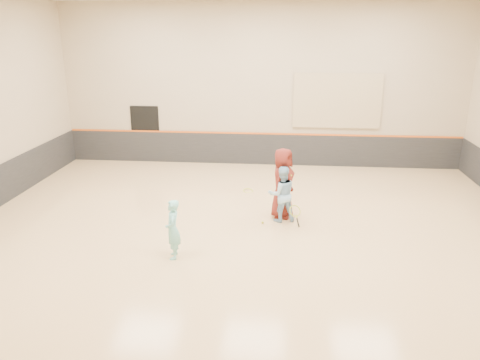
# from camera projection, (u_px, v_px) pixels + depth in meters

# --- Properties ---
(room) EXTENTS (15.04, 12.04, 6.22)m
(room) POSITION_uv_depth(u_px,v_px,m) (249.00, 197.00, 12.30)
(room) COLOR tan
(room) RESTS_ON ground
(wainscot_back) EXTENTS (14.90, 0.04, 1.20)m
(wainscot_back) POSITION_uv_depth(u_px,v_px,m) (260.00, 149.00, 18.01)
(wainscot_back) COLOR #232326
(wainscot_back) RESTS_ON floor
(accent_stripe) EXTENTS (14.90, 0.03, 0.06)m
(accent_stripe) POSITION_uv_depth(u_px,v_px,m) (261.00, 133.00, 17.81)
(accent_stripe) COLOR #D85914
(accent_stripe) RESTS_ON wall_back
(acoustic_panel) EXTENTS (3.20, 0.08, 2.00)m
(acoustic_panel) POSITION_uv_depth(u_px,v_px,m) (337.00, 101.00, 17.16)
(acoustic_panel) COLOR tan
(acoustic_panel) RESTS_ON wall_back
(doorway) EXTENTS (1.10, 0.05, 2.20)m
(doorway) POSITION_uv_depth(u_px,v_px,m) (146.00, 134.00, 18.27)
(doorway) COLOR black
(doorway) RESTS_ON floor
(girl) EXTENTS (0.42, 0.56, 1.40)m
(girl) POSITION_uv_depth(u_px,v_px,m) (173.00, 229.00, 10.60)
(girl) COLOR #79D2D2
(girl) RESTS_ON floor
(instructor) EXTENTS (0.89, 0.77, 1.56)m
(instructor) POSITION_uv_depth(u_px,v_px,m) (282.00, 194.00, 12.63)
(instructor) COLOR #95C2E6
(instructor) RESTS_ON floor
(young_man) EXTENTS (0.90, 1.11, 1.96)m
(young_man) POSITION_uv_depth(u_px,v_px,m) (283.00, 183.00, 12.89)
(young_man) COLOR maroon
(young_man) RESTS_ON floor
(held_racket) EXTENTS (0.44, 0.44, 0.62)m
(held_racket) POSITION_uv_depth(u_px,v_px,m) (295.00, 211.00, 12.42)
(held_racket) COLOR #B9C92C
(held_racket) RESTS_ON instructor
(spare_racket) EXTENTS (0.71, 0.71, 0.15)m
(spare_racket) POSITION_uv_depth(u_px,v_px,m) (248.00, 189.00, 15.17)
(spare_racket) COLOR #C4D72F
(spare_racket) RESTS_ON floor
(ball_under_racket) EXTENTS (0.07, 0.07, 0.07)m
(ball_under_racket) POSITION_uv_depth(u_px,v_px,m) (263.00, 222.00, 12.67)
(ball_under_racket) COLOR gold
(ball_under_racket) RESTS_ON floor
(ball_in_hand) EXTENTS (0.07, 0.07, 0.07)m
(ball_in_hand) POSITION_uv_depth(u_px,v_px,m) (291.00, 176.00, 12.67)
(ball_in_hand) COLOR #C8D431
(ball_in_hand) RESTS_ON young_man
(ball_beside_spare) EXTENTS (0.07, 0.07, 0.07)m
(ball_beside_spare) POSITION_uv_depth(u_px,v_px,m) (277.00, 189.00, 15.28)
(ball_beside_spare) COLOR #D4DF33
(ball_beside_spare) RESTS_ON floor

